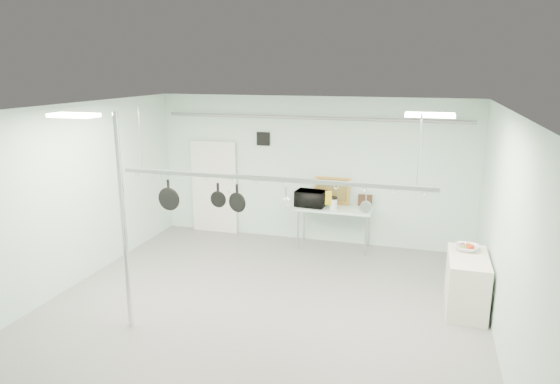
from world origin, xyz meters
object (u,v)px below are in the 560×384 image
(fruit_bowl, at_px, (467,248))
(skillet_left, at_px, (169,195))
(prep_table, at_px, (334,211))
(skillet_right, at_px, (237,198))
(chrome_pole, at_px, (124,225))
(coffee_canister, at_px, (333,204))
(side_cabinet, at_px, (467,283))
(pot_rack, at_px, (269,177))
(microwave, at_px, (311,198))
(skillet_mid, at_px, (218,194))

(fruit_bowl, height_order, skillet_left, skillet_left)
(prep_table, relative_size, skillet_right, 3.78)
(skillet_right, bearing_deg, chrome_pole, -132.19)
(prep_table, xyz_separation_m, coffee_canister, (0.00, -0.16, 0.19))
(side_cabinet, bearing_deg, pot_rack, -159.55)
(side_cabinet, height_order, coffee_canister, coffee_canister)
(skillet_left, height_order, skillet_right, same)
(skillet_right, bearing_deg, skillet_left, -164.99)
(side_cabinet, height_order, microwave, microwave)
(chrome_pole, xyz_separation_m, coffee_canister, (2.30, 4.04, -0.58))
(skillet_mid, distance_m, skillet_right, 0.31)
(skillet_right, bearing_deg, microwave, 97.92)
(fruit_bowl, bearing_deg, prep_table, 142.72)
(chrome_pole, relative_size, fruit_bowl, 8.47)
(coffee_canister, bearing_deg, fruit_bowl, -34.95)
(side_cabinet, xyz_separation_m, coffee_canister, (-2.55, 2.04, 0.57))
(chrome_pole, relative_size, pot_rack, 0.67)
(side_cabinet, bearing_deg, coffee_canister, 141.30)
(prep_table, bearing_deg, fruit_bowl, -37.28)
(chrome_pole, xyz_separation_m, skillet_left, (0.24, 0.90, 0.24))
(skillet_left, bearing_deg, skillet_right, 2.09)
(chrome_pole, relative_size, coffee_canister, 14.09)
(side_cabinet, bearing_deg, prep_table, 139.21)
(prep_table, xyz_separation_m, skillet_left, (-2.06, -3.30, 1.01))
(microwave, xyz_separation_m, skillet_mid, (-0.71, -3.24, 0.83))
(side_cabinet, xyz_separation_m, skillet_left, (-4.61, -1.10, 1.39))
(skillet_mid, bearing_deg, side_cabinet, 18.25)
(fruit_bowl, bearing_deg, skillet_left, -163.27)
(chrome_pole, distance_m, prep_table, 4.85)
(pot_rack, relative_size, microwave, 7.74)
(chrome_pole, relative_size, skillet_left, 6.51)
(prep_table, height_order, skillet_left, skillet_left)
(microwave, bearing_deg, skillet_right, 88.08)
(prep_table, height_order, fruit_bowl, fruit_bowl)
(chrome_pole, relative_size, skillet_mid, 8.90)
(coffee_canister, distance_m, fruit_bowl, 3.08)
(prep_table, distance_m, coffee_canister, 0.25)
(pot_rack, bearing_deg, skillet_mid, 180.00)
(fruit_bowl, bearing_deg, chrome_pole, -154.74)
(skillet_right, bearing_deg, coffee_canister, 88.88)
(side_cabinet, distance_m, skillet_right, 3.89)
(microwave, height_order, coffee_canister, microwave)
(prep_table, xyz_separation_m, skillet_mid, (-1.21, -3.30, 1.07))
(microwave, height_order, skillet_mid, skillet_mid)
(chrome_pole, bearing_deg, skillet_right, 32.80)
(pot_rack, relative_size, coffee_canister, 21.13)
(fruit_bowl, bearing_deg, pot_rack, -154.79)
(fruit_bowl, relative_size, skillet_right, 0.89)
(skillet_left, bearing_deg, pot_rack, 2.09)
(chrome_pole, distance_m, skillet_left, 0.96)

